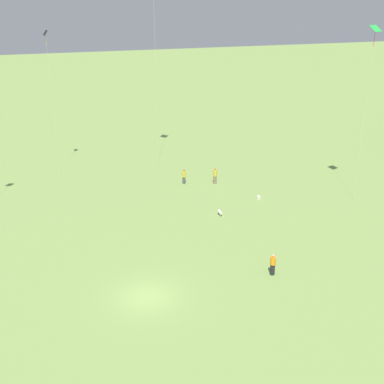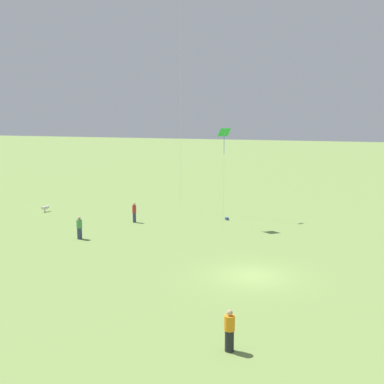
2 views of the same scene
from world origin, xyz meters
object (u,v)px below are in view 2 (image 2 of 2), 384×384
Objects in this scene: dog_1 at (45,208)px; picnic_bag_0 at (227,219)px; person_0 at (229,331)px; kite_1 at (224,136)px; person_6 at (79,228)px; person_2 at (134,212)px; kite_3 at (180,2)px.

picnic_bag_0 is (-16.84, -1.04, -0.27)m from dog_1.
person_0 is at bearing 102.24° from picnic_bag_0.
kite_1 is 20.40× the size of picnic_bag_0.
person_0 is 4.46× the size of picnic_bag_0.
person_6 is 4.32× the size of picnic_bag_0.
kite_3 reaches higher than person_2.
person_0 is 1.03× the size of person_2.
picnic_bag_0 is at bearing -48.33° from kite_3.
person_2 reaches higher than picnic_bag_0.
person_6 is 13.04m from picnic_bag_0.
person_6 is 13.26m from kite_1.
person_0 is 0.22× the size of kite_1.
dog_1 is (11.72, 4.36, -18.31)m from kite_3.
person_0 is at bearing 110.41° from kite_1.
kite_3 is (10.37, -27.46, 17.84)m from person_0.
person_6 is 2.09× the size of dog_1.
person_0 is 34.35m from kite_3.
person_6 is at bearing 26.93° from person_0.
kite_3 is (5.35, -5.76, 11.37)m from kite_1.
kite_3 is 22.17m from dog_1.
kite_1 is 7.61m from picnic_bag_0.
person_0 is at bearing 71.74° from person_2.
person_0 reaches higher than picnic_bag_0.
person_2 is at bearing 22.69° from picnic_bag_0.
person_0 is 24.72m from picnic_bag_0.
kite_1 is (-7.49, -0.59, 6.46)m from person_2.
person_0 is at bearing -84.75° from kite_3.
kite_3 is at bearing -157.56° from person_2.
person_2 is 19.05m from kite_3.
kite_3 is at bearing 41.03° from dog_1.
person_2 is at bearing 11.92° from kite_1.
dog_1 reaches higher than picnic_bag_0.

